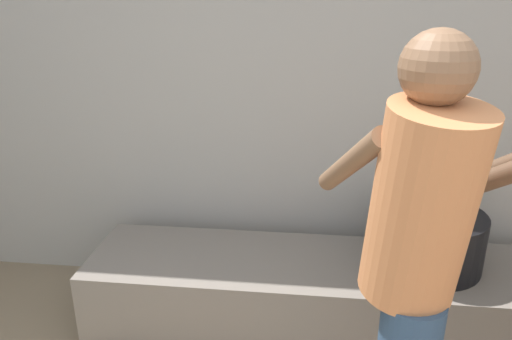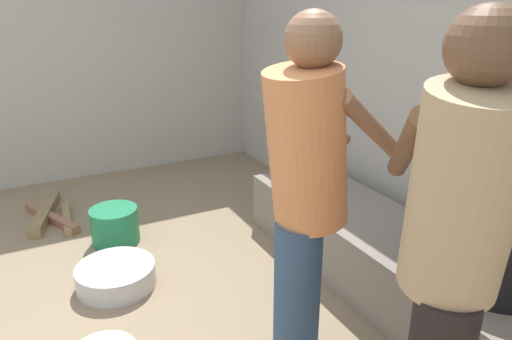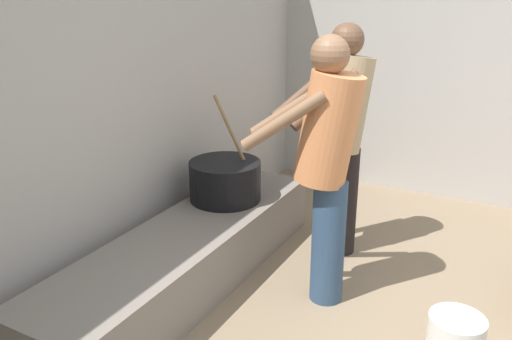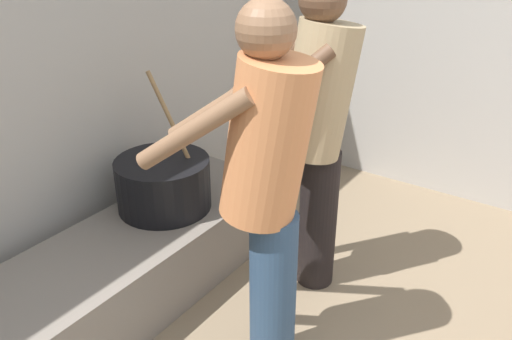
{
  "view_description": "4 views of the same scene",
  "coord_description": "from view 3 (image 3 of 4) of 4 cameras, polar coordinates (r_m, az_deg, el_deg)",
  "views": [
    {
      "loc": [
        0.17,
        -0.18,
        1.67
      ],
      "look_at": [
        -0.01,
        1.38,
        1.1
      ],
      "focal_mm": 33.6,
      "sensor_mm": 36.0,
      "label": 1
    },
    {
      "loc": [
        1.94,
        0.2,
        1.62
      ],
      "look_at": [
        0.1,
        1.16,
        0.86
      ],
      "focal_mm": 32.81,
      "sensor_mm": 36.0,
      "label": 2
    },
    {
      "loc": [
        -2.13,
        0.2,
        1.81
      ],
      "look_at": [
        0.17,
        1.44,
        0.9
      ],
      "focal_mm": 36.37,
      "sensor_mm": 36.0,
      "label": 3
    },
    {
      "loc": [
        -0.96,
        0.2,
        1.82
      ],
      "look_at": [
        0.36,
        1.11,
        1.04
      ],
      "focal_mm": 36.31,
      "sensor_mm": 36.0,
      "label": 4
    }
  ],
  "objects": [
    {
      "name": "block_enclosure_rear",
      "position": [
        3.19,
        -18.66,
        7.35
      ],
      "size": [
        5.58,
        0.2,
        2.42
      ],
      "primitive_type": "cube",
      "color": "#ADA8A0",
      "rests_on": "ground_plane"
    },
    {
      "name": "hearth_ledge",
      "position": [
        3.39,
        -7.45,
        -9.43
      ],
      "size": [
        2.39,
        0.6,
        0.39
      ],
      "primitive_type": "cube",
      "color": "slate",
      "rests_on": "ground_plane"
    },
    {
      "name": "cooking_pot_main",
      "position": [
        3.68,
        -3.41,
        -1.14
      ],
      "size": [
        0.51,
        0.51,
        0.73
      ],
      "color": "black",
      "rests_on": "hearth_ledge"
    },
    {
      "name": "cook_in_tan_shirt",
      "position": [
        3.55,
        9.56,
        4.55
      ],
      "size": [
        0.72,
        0.66,
        1.62
      ],
      "color": "black",
      "rests_on": "ground_plane"
    },
    {
      "name": "cook_in_orange_shirt",
      "position": [
        2.96,
        7.76,
        1.32
      ],
      "size": [
        0.5,
        0.73,
        1.59
      ],
      "color": "navy",
      "rests_on": "ground_plane"
    },
    {
      "name": "bucket_white_plastic",
      "position": [
        2.95,
        21.03,
        -17.01
      ],
      "size": [
        0.28,
        0.28,
        0.26
      ],
      "primitive_type": "cylinder",
      "color": "silver",
      "rests_on": "ground_plane"
    }
  ]
}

